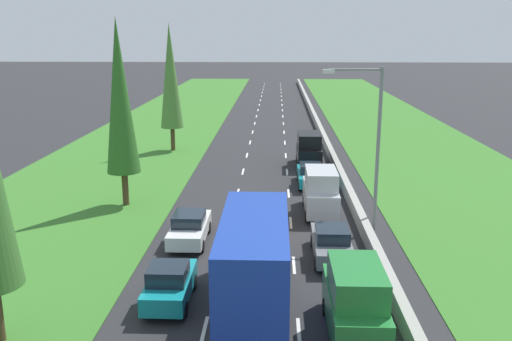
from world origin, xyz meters
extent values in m
plane|color=#28282B|center=(0.00, 60.00, 0.00)|extent=(300.00, 300.00, 0.00)
cube|color=#387528|center=(-12.65, 60.00, 0.02)|extent=(14.00, 140.00, 0.04)
cube|color=#387528|center=(14.35, 60.00, 0.02)|extent=(14.00, 140.00, 0.04)
cube|color=#9E9B93|center=(5.70, 60.00, 0.42)|extent=(0.44, 120.00, 0.85)
cube|color=white|center=(-1.75, 15.00, 0.01)|extent=(0.14, 2.00, 0.01)
cube|color=white|center=(-1.75, 21.00, 0.01)|extent=(0.14, 2.00, 0.01)
cube|color=white|center=(-1.75, 27.00, 0.01)|extent=(0.14, 2.00, 0.01)
cube|color=white|center=(-1.75, 33.00, 0.01)|extent=(0.14, 2.00, 0.01)
cube|color=white|center=(-1.75, 39.00, 0.01)|extent=(0.14, 2.00, 0.01)
cube|color=white|center=(-1.75, 45.00, 0.01)|extent=(0.14, 2.00, 0.01)
cube|color=white|center=(-1.75, 51.00, 0.01)|extent=(0.14, 2.00, 0.01)
cube|color=white|center=(-1.75, 57.00, 0.01)|extent=(0.14, 2.00, 0.01)
cube|color=white|center=(-1.75, 63.00, 0.01)|extent=(0.14, 2.00, 0.01)
cube|color=white|center=(-1.75, 69.00, 0.01)|extent=(0.14, 2.00, 0.01)
cube|color=white|center=(-1.75, 75.00, 0.01)|extent=(0.14, 2.00, 0.01)
cube|color=white|center=(-1.75, 81.00, 0.01)|extent=(0.14, 2.00, 0.01)
cube|color=white|center=(-1.75, 87.00, 0.01)|extent=(0.14, 2.00, 0.01)
cube|color=white|center=(-1.75, 93.00, 0.01)|extent=(0.14, 2.00, 0.01)
cube|color=white|center=(-1.75, 99.00, 0.01)|extent=(0.14, 2.00, 0.01)
cube|color=white|center=(-1.75, 105.00, 0.01)|extent=(0.14, 2.00, 0.01)
cube|color=white|center=(-1.75, 111.00, 0.01)|extent=(0.14, 2.00, 0.01)
cube|color=white|center=(-1.75, 117.00, 0.01)|extent=(0.14, 2.00, 0.01)
cube|color=white|center=(1.75, 15.00, 0.01)|extent=(0.14, 2.00, 0.01)
cube|color=white|center=(1.75, 21.00, 0.01)|extent=(0.14, 2.00, 0.01)
cube|color=white|center=(1.75, 27.00, 0.01)|extent=(0.14, 2.00, 0.01)
cube|color=white|center=(1.75, 33.00, 0.01)|extent=(0.14, 2.00, 0.01)
cube|color=white|center=(1.75, 39.00, 0.01)|extent=(0.14, 2.00, 0.01)
cube|color=white|center=(1.75, 45.00, 0.01)|extent=(0.14, 2.00, 0.01)
cube|color=white|center=(1.75, 51.00, 0.01)|extent=(0.14, 2.00, 0.01)
cube|color=white|center=(1.75, 57.00, 0.01)|extent=(0.14, 2.00, 0.01)
cube|color=white|center=(1.75, 63.00, 0.01)|extent=(0.14, 2.00, 0.01)
cube|color=white|center=(1.75, 69.00, 0.01)|extent=(0.14, 2.00, 0.01)
cube|color=white|center=(1.75, 75.00, 0.01)|extent=(0.14, 2.00, 0.01)
cube|color=white|center=(1.75, 81.00, 0.01)|extent=(0.14, 2.00, 0.01)
cube|color=white|center=(1.75, 87.00, 0.01)|extent=(0.14, 2.00, 0.01)
cube|color=white|center=(1.75, 93.00, 0.01)|extent=(0.14, 2.00, 0.01)
cube|color=white|center=(1.75, 99.00, 0.01)|extent=(0.14, 2.00, 0.01)
cube|color=white|center=(1.75, 105.00, 0.01)|extent=(0.14, 2.00, 0.01)
cube|color=white|center=(1.75, 111.00, 0.01)|extent=(0.14, 2.00, 0.01)
cube|color=white|center=(1.75, 117.00, 0.01)|extent=(0.14, 2.00, 0.01)
cube|color=#237A33|center=(3.72, 14.87, 1.02)|extent=(1.90, 4.90, 1.40)
cube|color=#237A33|center=(3.72, 14.57, 2.27)|extent=(1.80, 3.10, 1.10)
cylinder|color=black|center=(2.85, 16.39, 0.32)|extent=(0.22, 0.64, 0.64)
cylinder|color=black|center=(4.59, 16.39, 0.32)|extent=(0.22, 0.64, 0.64)
cube|color=slate|center=(3.59, 21.92, 0.68)|extent=(1.76, 4.50, 0.72)
cube|color=#19232D|center=(3.59, 21.77, 1.34)|extent=(1.56, 1.90, 0.60)
cylinder|color=black|center=(2.79, 23.31, 0.32)|extent=(0.22, 0.64, 0.64)
cylinder|color=black|center=(4.39, 23.31, 0.32)|extent=(0.22, 0.64, 0.64)
cylinder|color=black|center=(2.79, 20.52, 0.32)|extent=(0.22, 0.64, 0.64)
cylinder|color=black|center=(4.39, 20.52, 0.32)|extent=(0.22, 0.64, 0.64)
cube|color=teal|center=(-3.41, 17.15, 0.70)|extent=(1.68, 3.90, 0.76)
cube|color=#19232D|center=(-3.41, 16.85, 1.40)|extent=(1.52, 1.60, 0.64)
cylinder|color=black|center=(-4.17, 18.36, 0.32)|extent=(0.22, 0.64, 0.64)
cylinder|color=black|center=(-2.65, 18.36, 0.32)|extent=(0.22, 0.64, 0.64)
cylinder|color=black|center=(-4.17, 15.94, 0.32)|extent=(0.22, 0.64, 0.64)
cylinder|color=black|center=(-2.65, 15.94, 0.32)|extent=(0.22, 0.64, 0.64)
cube|color=white|center=(-3.64, 23.83, 0.68)|extent=(1.76, 4.50, 0.72)
cube|color=#19232D|center=(-3.64, 23.68, 1.34)|extent=(1.56, 1.90, 0.60)
cylinder|color=black|center=(-4.44, 25.22, 0.32)|extent=(0.22, 0.64, 0.64)
cylinder|color=black|center=(-2.84, 25.22, 0.32)|extent=(0.22, 0.64, 0.64)
cylinder|color=black|center=(-4.44, 22.43, 0.32)|extent=(0.22, 0.64, 0.64)
cylinder|color=black|center=(-2.84, 22.43, 0.32)|extent=(0.22, 0.64, 0.64)
cube|color=black|center=(0.09, 16.56, 0.60)|extent=(2.20, 9.40, 0.56)
cube|color=white|center=(0.09, 20.16, 2.13)|extent=(2.40, 2.20, 2.50)
cube|color=#19389E|center=(0.09, 15.46, 2.53)|extent=(2.44, 7.20, 3.30)
cylinder|color=black|center=(-1.03, 19.86, 0.32)|extent=(0.22, 0.64, 0.64)
cylinder|color=black|center=(1.21, 19.86, 0.32)|extent=(0.22, 0.64, 0.64)
cylinder|color=black|center=(-1.03, 14.38, 0.32)|extent=(0.22, 0.64, 0.64)
cylinder|color=black|center=(1.21, 14.38, 0.32)|extent=(0.22, 0.64, 0.64)
cube|color=silver|center=(3.57, 28.82, 1.02)|extent=(1.90, 4.90, 1.40)
cube|color=silver|center=(3.57, 28.52, 2.27)|extent=(1.80, 3.10, 1.10)
cylinder|color=black|center=(2.70, 30.34, 0.32)|extent=(0.22, 0.64, 0.64)
cylinder|color=black|center=(4.44, 30.34, 0.32)|extent=(0.22, 0.64, 0.64)
cylinder|color=black|center=(2.70, 27.30, 0.32)|extent=(0.22, 0.64, 0.64)
cylinder|color=black|center=(4.44, 27.30, 0.32)|extent=(0.22, 0.64, 0.64)
cube|color=teal|center=(3.35, 35.12, 0.68)|extent=(1.76, 4.50, 0.72)
cube|color=#19232D|center=(3.35, 34.97, 1.34)|extent=(1.56, 1.90, 0.60)
cylinder|color=black|center=(2.55, 36.52, 0.32)|extent=(0.22, 0.64, 0.64)
cylinder|color=black|center=(4.15, 36.52, 0.32)|extent=(0.22, 0.64, 0.64)
cylinder|color=black|center=(2.55, 33.73, 0.32)|extent=(0.22, 0.64, 0.64)
cylinder|color=black|center=(4.15, 33.73, 0.32)|extent=(0.22, 0.64, 0.64)
cube|color=black|center=(3.56, 41.08, 1.02)|extent=(1.90, 4.90, 1.40)
cube|color=black|center=(3.56, 40.78, 2.27)|extent=(1.80, 3.10, 1.10)
cylinder|color=black|center=(2.69, 42.60, 0.32)|extent=(0.22, 0.64, 0.64)
cylinder|color=black|center=(4.43, 42.60, 0.32)|extent=(0.22, 0.64, 0.64)
cylinder|color=black|center=(2.69, 39.56, 0.32)|extent=(0.22, 0.64, 0.64)
cylinder|color=black|center=(4.43, 39.56, 0.32)|extent=(0.22, 0.64, 0.64)
cube|color=orange|center=(0.17, 26.58, 0.68)|extent=(1.76, 4.50, 0.72)
cube|color=#19232D|center=(0.17, 26.43, 1.34)|extent=(1.56, 1.90, 0.60)
cylinder|color=black|center=(-0.63, 27.97, 0.32)|extent=(0.22, 0.64, 0.64)
cylinder|color=black|center=(0.97, 27.97, 0.32)|extent=(0.22, 0.64, 0.64)
cylinder|color=black|center=(-0.63, 25.18, 0.32)|extent=(0.22, 0.64, 0.64)
cylinder|color=black|center=(0.97, 25.18, 0.32)|extent=(0.22, 0.64, 0.64)
cylinder|color=#4C3823|center=(-8.70, 29.99, 1.10)|extent=(0.40, 0.40, 2.20)
cone|color=#2D6623|center=(-8.70, 29.99, 6.95)|extent=(2.09, 2.09, 9.51)
cylinder|color=#4C3823|center=(-8.79, 46.86, 1.10)|extent=(0.40, 0.40, 2.20)
cone|color=#4C7F38|center=(-8.79, 46.86, 6.91)|extent=(2.09, 2.09, 9.43)
cylinder|color=gray|center=(6.37, 26.06, 4.50)|extent=(0.20, 0.20, 9.00)
cylinder|color=gray|center=(4.97, 26.06, 8.85)|extent=(2.80, 0.12, 0.12)
cube|color=silver|center=(3.57, 26.06, 8.75)|extent=(0.60, 0.28, 0.20)
camera|label=1|loc=(0.84, -3.15, 10.68)|focal=38.44mm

